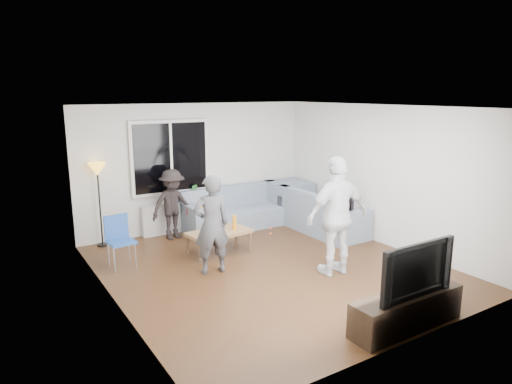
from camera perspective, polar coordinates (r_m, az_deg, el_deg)
floor at (r=7.66m, az=1.78°, el=-9.50°), size 5.00×5.50×0.04m
ceiling at (r=7.11m, az=1.92°, el=10.66°), size 5.00×5.50×0.04m
wall_back at (r=9.65m, az=-7.38°, el=3.15°), size 5.00×0.04×2.60m
wall_front at (r=5.28m, az=18.94°, el=-5.21°), size 5.00×0.04×2.60m
wall_left at (r=6.26m, az=-17.70°, el=-2.40°), size 0.04×5.50×2.60m
wall_right at (r=8.90m, az=15.45°, el=2.02°), size 0.04×5.50×2.60m
window_frame at (r=9.31m, az=-10.58°, el=4.26°), size 1.62×0.06×1.47m
window_glass at (r=9.27m, az=-10.49°, el=4.23°), size 1.50×0.02×1.35m
window_mullion at (r=9.26m, az=-10.46°, el=4.23°), size 0.05×0.03×1.35m
radiator at (r=9.52m, az=-10.19°, el=-3.17°), size 1.30×0.12×0.62m
potted_plant at (r=9.54m, az=-7.81°, el=-0.06°), size 0.23×0.21×0.35m
vase at (r=9.33m, az=-11.23°, el=-1.02°), size 0.19×0.19×0.17m
sofa_back_section at (r=9.70m, az=-2.34°, el=-1.99°), size 2.30×0.85×0.85m
sofa_right_section at (r=9.52m, az=8.20°, el=-2.38°), size 2.00×0.85×0.85m
sofa_corner at (r=10.41m, az=4.11°, el=-1.01°), size 0.85×0.85×0.85m
cushion_yellow at (r=9.27m, az=-6.97°, el=-2.21°), size 0.43×0.38×0.14m
cushion_red at (r=9.31m, az=-7.61°, el=-2.17°), size 0.43×0.39×0.13m
coffee_table at (r=8.29m, az=-4.60°, el=-6.17°), size 1.16×0.72×0.40m
pitcher at (r=8.21m, az=-4.86°, el=-4.28°), size 0.17×0.17×0.17m
side_chair at (r=7.82m, az=-16.38°, el=-6.03°), size 0.44×0.44×0.86m
floor_lamp at (r=8.93m, az=-18.80°, el=-1.57°), size 0.32×0.32×1.56m
player_left at (r=7.24m, az=-5.54°, el=-4.05°), size 0.63×0.46×1.58m
player_right at (r=7.24m, az=10.05°, el=-2.96°), size 1.13×0.53×1.88m
spectator_right at (r=9.03m, az=10.80°, el=-2.43°), size 0.52×0.61×1.11m
spectator_back at (r=9.06m, az=-10.32°, el=-1.52°), size 0.95×0.62×1.37m
tv_console at (r=6.07m, az=18.19°, el=-13.80°), size 1.60×0.40×0.44m
television at (r=5.85m, az=18.56°, el=-8.88°), size 1.17×0.15×0.68m
bottle_c at (r=8.34m, az=-5.11°, el=-3.98°), size 0.07×0.07×0.18m
bottle_b at (r=8.07m, az=-5.13°, el=-4.23°), size 0.08×0.08×0.27m
bottle_d at (r=8.23m, az=-2.70°, el=-3.84°), size 0.07×0.07×0.27m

